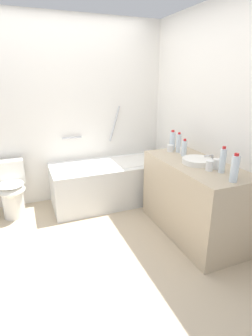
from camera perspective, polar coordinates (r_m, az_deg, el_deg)
name	(u,v)px	position (r m, az deg, el deg)	size (l,w,h in m)	color
ground_plane	(85,247)	(2.97, -8.86, -16.63)	(4.06, 4.06, 0.00)	#C1AD8E
wall_back_tiled	(57,114)	(3.81, -14.74, 11.38)	(3.46, 0.10, 2.50)	white
wall_right_mirror	(217,122)	(3.17, 19.18, 9.52)	(0.10, 3.06, 2.50)	white
bathtub	(111,181)	(3.78, -3.33, -2.88)	(1.65, 0.73, 1.33)	silver
toilet	(12,190)	(3.68, -23.63, -4.36)	(0.38, 0.51, 0.72)	white
vanity_counter	(193,199)	(3.07, 14.37, -6.49)	(0.61, 1.32, 0.85)	tan
sink_basin	(197,161)	(2.89, 15.19, 1.49)	(0.32, 0.32, 0.06)	white
sink_faucet	(211,158)	(3.00, 18.06, 2.00)	(0.12, 0.15, 0.08)	#B8B8BD
water_bottle_0	(235,167)	(2.57, 22.64, 0.21)	(0.06, 0.06, 0.22)	silver
water_bottle_1	(235,169)	(2.46, 22.55, -0.11)	(0.07, 0.07, 0.26)	silver
water_bottle_2	(172,141)	(3.36, 10.06, 5.87)	(0.07, 0.07, 0.25)	silver
water_bottle_3	(184,148)	(3.12, 12.55, 4.24)	(0.06, 0.06, 0.20)	silver
water_bottle_4	(179,143)	(3.26, 11.38, 5.35)	(0.06, 0.06, 0.25)	silver
water_bottle_5	(223,160)	(2.66, 20.27, 1.56)	(0.06, 0.06, 0.26)	silver
drinking_glass_0	(183,151)	(3.22, 12.24, 3.70)	(0.07, 0.07, 0.08)	white
drinking_glass_1	(209,166)	(2.70, 17.68, 0.50)	(0.07, 0.07, 0.10)	white
drinking_glass_2	(170,148)	(3.29, 9.61, 4.26)	(0.08, 0.08, 0.08)	white
drinking_glass_3	(216,164)	(2.77, 19.04, 0.84)	(0.07, 0.07, 0.10)	white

